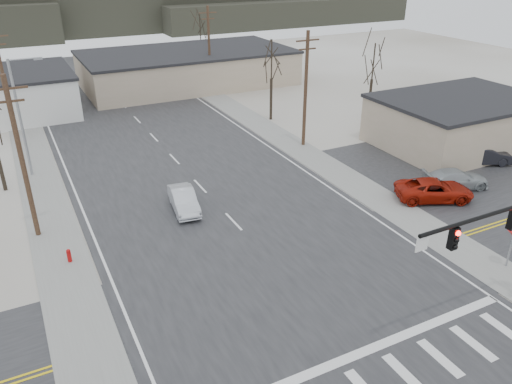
# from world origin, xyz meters

# --- Properties ---
(ground) EXTENTS (140.00, 140.00, 0.00)m
(ground) POSITION_xyz_m (0.00, 0.00, 0.00)
(ground) COLOR silver
(ground) RESTS_ON ground
(main_road) EXTENTS (18.00, 110.00, 0.05)m
(main_road) POSITION_xyz_m (0.00, 15.00, 0.02)
(main_road) COLOR #252527
(main_road) RESTS_ON ground
(cross_road) EXTENTS (90.00, 10.00, 0.04)m
(cross_road) POSITION_xyz_m (0.00, 0.00, 0.02)
(cross_road) COLOR #252527
(cross_road) RESTS_ON ground
(parking_lot) EXTENTS (18.00, 20.00, 0.03)m
(parking_lot) POSITION_xyz_m (20.00, 6.00, 0.02)
(parking_lot) COLOR #252527
(parking_lot) RESTS_ON ground
(sidewalk_left) EXTENTS (3.00, 90.00, 0.06)m
(sidewalk_left) POSITION_xyz_m (-10.60, 20.00, 0.03)
(sidewalk_left) COLOR gray
(sidewalk_left) RESTS_ON ground
(sidewalk_right) EXTENTS (3.00, 90.00, 0.06)m
(sidewalk_right) POSITION_xyz_m (10.60, 20.00, 0.03)
(sidewalk_right) COLOR gray
(sidewalk_right) RESTS_ON ground
(fire_hydrant) EXTENTS (0.24, 0.24, 0.87)m
(fire_hydrant) POSITION_xyz_m (-10.20, 8.00, 0.45)
(fire_hydrant) COLOR #A50C0C
(fire_hydrant) RESTS_ON ground
(building_right_far) EXTENTS (26.30, 14.30, 4.30)m
(building_right_far) POSITION_xyz_m (10.00, 44.00, 2.15)
(building_right_far) COLOR tan
(building_right_far) RESTS_ON ground
(building_lot) EXTENTS (14.30, 10.30, 4.30)m
(building_lot) POSITION_xyz_m (24.00, 12.00, 2.16)
(building_lot) COLOR tan
(building_lot) RESTS_ON ground
(upole_left_b) EXTENTS (2.20, 0.30, 10.00)m
(upole_left_b) POSITION_xyz_m (-11.50, 12.00, 5.22)
(upole_left_b) COLOR #4C3823
(upole_left_b) RESTS_ON ground
(upole_left_c) EXTENTS (2.20, 0.30, 10.00)m
(upole_left_c) POSITION_xyz_m (-11.50, 32.00, 5.22)
(upole_left_c) COLOR #4C3823
(upole_left_c) RESTS_ON ground
(upole_right_a) EXTENTS (2.20, 0.30, 10.00)m
(upole_right_a) POSITION_xyz_m (11.50, 18.00, 5.22)
(upole_right_a) COLOR #4C3823
(upole_right_a) RESTS_ON ground
(upole_right_b) EXTENTS (2.20, 0.30, 10.00)m
(upole_right_b) POSITION_xyz_m (11.50, 40.00, 5.22)
(upole_right_b) COLOR #4C3823
(upole_right_b) RESTS_ON ground
(streetlight_main) EXTENTS (2.40, 0.25, 9.00)m
(streetlight_main) POSITION_xyz_m (-10.80, 22.00, 5.09)
(streetlight_main) COLOR gray
(streetlight_main) RESTS_ON ground
(tree_right_mid) EXTENTS (3.74, 3.74, 8.33)m
(tree_right_mid) POSITION_xyz_m (12.50, 26.00, 5.93)
(tree_right_mid) COLOR #30281D
(tree_right_mid) RESTS_ON ground
(tree_right_far) EXTENTS (3.52, 3.52, 7.84)m
(tree_right_far) POSITION_xyz_m (15.00, 52.00, 5.58)
(tree_right_far) COLOR #30281D
(tree_right_far) RESTS_ON ground
(tree_lot) EXTENTS (3.52, 3.52, 7.84)m
(tree_lot) POSITION_xyz_m (22.00, 22.00, 5.58)
(tree_lot) COLOR #30281D
(tree_lot) RESTS_ON ground
(hill_center) EXTENTS (80.00, 18.00, 9.00)m
(hill_center) POSITION_xyz_m (15.00, 96.00, 4.50)
(hill_center) COLOR #333026
(hill_center) RESTS_ON ground
(hill_right) EXTENTS (60.00, 18.00, 5.50)m
(hill_right) POSITION_xyz_m (50.00, 90.00, 2.75)
(hill_right) COLOR #333026
(hill_right) RESTS_ON ground
(sedan_crossing) EXTENTS (2.08, 4.50, 1.43)m
(sedan_crossing) POSITION_xyz_m (-2.29, 11.05, 0.76)
(sedan_crossing) COLOR #B7BBC3
(sedan_crossing) RESTS_ON main_road
(car_far_a) EXTENTS (3.08, 5.15, 1.40)m
(car_far_a) POSITION_xyz_m (6.00, 51.72, 0.75)
(car_far_a) COLOR black
(car_far_a) RESTS_ON main_road
(car_far_b) EXTENTS (2.55, 4.50, 1.45)m
(car_far_b) POSITION_xyz_m (0.59, 64.48, 0.77)
(car_far_b) COLOR black
(car_far_b) RESTS_ON main_road
(car_parked_red) EXTENTS (5.91, 4.49, 1.49)m
(car_parked_red) POSITION_xyz_m (13.93, 4.53, 0.78)
(car_parked_red) COLOR #961608
(car_parked_red) RESTS_ON parking_lot
(car_parked_dark_a) EXTENTS (4.69, 2.64, 1.51)m
(car_parked_dark_a) POSITION_xyz_m (19.53, 11.68, 0.79)
(car_parked_dark_a) COLOR black
(car_parked_dark_a) RESTS_ON parking_lot
(car_parked_dark_b) EXTENTS (4.80, 3.37, 1.50)m
(car_parked_dark_b) POSITION_xyz_m (22.33, 7.53, 0.78)
(car_parked_dark_b) COLOR black
(car_parked_dark_b) RESTS_ON parking_lot
(car_parked_silver) EXTENTS (5.29, 3.37, 1.43)m
(car_parked_silver) POSITION_xyz_m (16.73, 5.24, 0.75)
(car_parked_silver) COLOR #91989B
(car_parked_silver) RESTS_ON parking_lot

